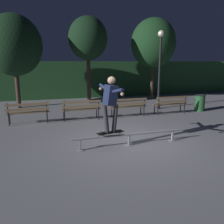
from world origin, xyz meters
The scene contains 14 objects.
ground_plane centered at (0.00, 0.00, 0.00)m, with size 90.00×90.00×0.00m, color gray.
hedge_backdrop centered at (0.00, 9.71, 1.22)m, with size 24.00×1.20×2.43m, color #234C28.
grind_rail centered at (0.00, -0.27, 0.27)m, with size 3.36×0.18×0.36m.
skateboard centered at (-0.57, -0.27, 0.44)m, with size 0.80×0.33×0.09m.
skateboarder centered at (-0.56, -0.27, 1.37)m, with size 0.63×1.39×1.56m.
park_bench_leftmost centered at (-2.93, 3.09, 0.54)m, with size 1.61×0.46×0.88m.
park_bench_left_center centered at (-0.84, 3.09, 0.54)m, with size 1.61×0.46×0.88m.
park_bench_right_center centered at (1.24, 3.09, 0.54)m, with size 1.61×0.46×0.88m.
park_bench_rightmost centered at (3.33, 3.09, 0.54)m, with size 1.61×0.46×0.88m.
tree_far_right centered at (4.45, 7.37, 3.52)m, with size 2.77×2.77×5.06m.
tree_behind_benches centered at (0.27, 7.10, 3.65)m, with size 2.19×2.19×4.89m.
tree_far_left centered at (-3.59, 6.75, 3.20)m, with size 2.79×2.79×4.75m.
lamp_post_right centered at (3.38, 4.41, 2.48)m, with size 0.32×0.32×3.90m.
trash_can centered at (5.10, 3.33, 0.41)m, with size 0.52×0.52×0.80m.
Camera 1 is at (-2.31, -6.25, 2.38)m, focal length 37.08 mm.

